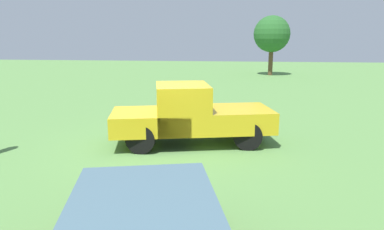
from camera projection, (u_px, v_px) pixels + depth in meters
ground_plane at (162, 146)px, 10.61m from camera, size 80.00×80.00×0.00m
pickup_truck at (188, 113)px, 10.70m from camera, size 5.11×2.94×1.84m
tree_side at (272, 34)px, 30.26m from camera, size 3.11×3.11×5.09m
traffic_cone at (268, 113)px, 13.96m from camera, size 0.32×0.32×0.55m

